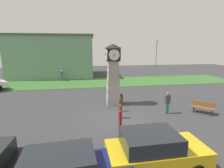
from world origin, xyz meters
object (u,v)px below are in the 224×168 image
object	(u,v)px
bench	(203,107)
pedestrian_crossing_lot	(62,75)
pedestrian_by_cars	(167,101)
bollard_near_tower	(121,99)
bollard_mid_row	(120,105)
bollard_far_row	(120,111)
clock_tower	(113,75)
bollard_end_row	(120,118)
street_lamp_near_road	(156,56)
car_by_building	(155,150)

from	to	relation	value
bench	pedestrian_crossing_lot	bearing A→B (deg)	128.34
pedestrian_by_cars	bollard_near_tower	bearing A→B (deg)	139.53
bollard_mid_row	bollard_far_row	distance (m)	1.38
bollard_mid_row	pedestrian_crossing_lot	bearing A→B (deg)	113.03
clock_tower	bollard_far_row	bearing A→B (deg)	-90.39
bollard_end_row	bench	distance (m)	7.06
street_lamp_near_road	bench	bearing A→B (deg)	-100.70
pedestrian_crossing_lot	bollard_mid_row	bearing A→B (deg)	-66.97
clock_tower	pedestrian_crossing_lot	xyz separation A→B (m)	(-5.89, 12.51, -1.73)
bollard_end_row	street_lamp_near_road	size ratio (longest dim) A/B	0.17
bollard_near_tower	pedestrian_crossing_lot	bearing A→B (deg)	117.14
car_by_building	bollard_mid_row	bearing A→B (deg)	90.25
car_by_building	pedestrian_crossing_lot	size ratio (longest dim) A/B	2.45
bollard_mid_row	street_lamp_near_road	world-z (taller)	street_lamp_near_road
bollard_far_row	pedestrian_by_cars	distance (m)	3.83
pedestrian_crossing_lot	pedestrian_by_cars	xyz separation A→B (m)	(9.65, -15.47, 0.00)
bollard_near_tower	pedestrian_crossing_lot	xyz separation A→B (m)	(-6.60, 12.87, 0.44)
bollard_near_tower	bollard_end_row	distance (m)	4.39
bollard_mid_row	clock_tower	bearing A→B (deg)	97.36
street_lamp_near_road	clock_tower	bearing A→B (deg)	-125.69
bollard_end_row	street_lamp_near_road	xyz separation A→B (m)	(10.16, 18.35, 3.10)
bollard_end_row	pedestrian_by_cars	bearing A→B (deg)	22.25
bollard_far_row	bollard_end_row	world-z (taller)	bollard_end_row
bollard_mid_row	street_lamp_near_road	size ratio (longest dim) A/B	0.16
bench	street_lamp_near_road	world-z (taller)	street_lamp_near_road
bollard_near_tower	bollard_far_row	bearing A→B (deg)	-103.99
clock_tower	bench	distance (m)	7.74
pedestrian_crossing_lot	car_by_building	bearing A→B (deg)	-73.88
street_lamp_near_road	car_by_building	bearing A→B (deg)	-113.01
bollard_near_tower	street_lamp_near_road	size ratio (longest dim) A/B	0.17
pedestrian_by_cars	pedestrian_crossing_lot	bearing A→B (deg)	121.96
bollard_mid_row	pedestrian_by_cars	bearing A→B (deg)	-16.41
car_by_building	pedestrian_crossing_lot	world-z (taller)	pedestrian_crossing_lot
pedestrian_crossing_lot	clock_tower	bearing A→B (deg)	-64.79
bollard_far_row	bench	bearing A→B (deg)	-0.32
pedestrian_by_cars	street_lamp_near_road	world-z (taller)	street_lamp_near_road
bollard_far_row	pedestrian_by_cars	xyz separation A→B (m)	(3.79, 0.32, 0.45)
bollard_far_row	bollard_near_tower	bearing A→B (deg)	76.01
clock_tower	bollard_near_tower	bearing A→B (deg)	-26.79
bollard_far_row	street_lamp_near_road	bearing A→B (deg)	59.86
pedestrian_crossing_lot	bollard_far_row	bearing A→B (deg)	-69.63
bollard_far_row	clock_tower	bearing A→B (deg)	89.61
bollard_near_tower	bench	size ratio (longest dim) A/B	0.71
bollard_mid_row	pedestrian_by_cars	xyz separation A→B (m)	(3.52, -1.04, 0.46)
clock_tower	bollard_near_tower	world-z (taller)	clock_tower
clock_tower	bollard_near_tower	distance (m)	2.32
bollard_mid_row	bollard_near_tower	bearing A→B (deg)	73.75
car_by_building	clock_tower	bearing A→B (deg)	91.81
bollard_end_row	car_by_building	distance (m)	4.25
clock_tower	pedestrian_by_cars	world-z (taller)	clock_tower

